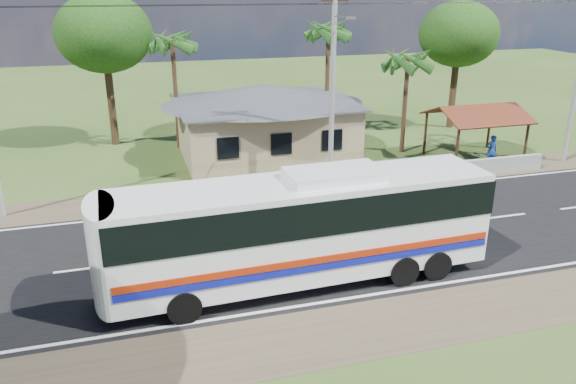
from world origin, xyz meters
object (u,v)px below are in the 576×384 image
coach_bus (304,221)px  person (491,151)px  motorcycle (468,162)px  waiting_shed (477,114)px

coach_bus → person: 17.86m
motorcycle → coach_bus: bearing=128.0°
motorcycle → person: size_ratio=1.05×
waiting_shed → coach_bus: 18.64m
coach_bus → motorcycle: 16.13m
coach_bus → person: coach_bus is taller
motorcycle → person: 1.93m
waiting_shed → motorcycle: size_ratio=2.70×
motorcycle → waiting_shed: bearing=-37.1°
waiting_shed → person: 2.42m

